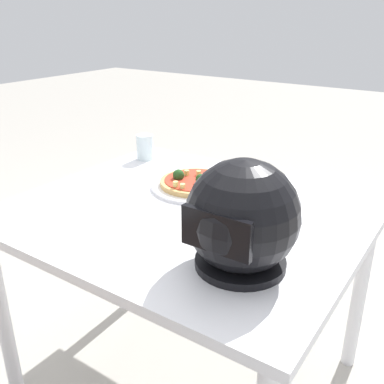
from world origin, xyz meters
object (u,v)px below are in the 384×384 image
Objects in this scene: dining_table at (188,230)px; drinking_glass at (145,147)px; pizza at (195,182)px; motorcycle_helmet at (242,218)px.

dining_table is 10.32× the size of drinking_glass.
pizza is 0.54m from motorcycle_helmet.
drinking_glass is (0.74, -0.52, -0.08)m from motorcycle_helmet.
dining_table is at bearing 144.53° from drinking_glass.
motorcycle_helmet is (-0.30, 0.21, 0.21)m from dining_table.
motorcycle_helmet is at bearing 135.99° from pizza.
pizza is at bearing -44.01° from motorcycle_helmet.
pizza is 2.41× the size of drinking_glass.
drinking_glass reaches higher than pizza.
dining_table is 4.28× the size of pizza.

